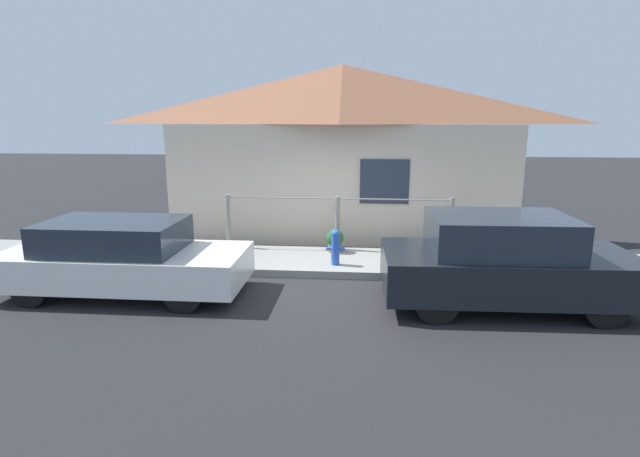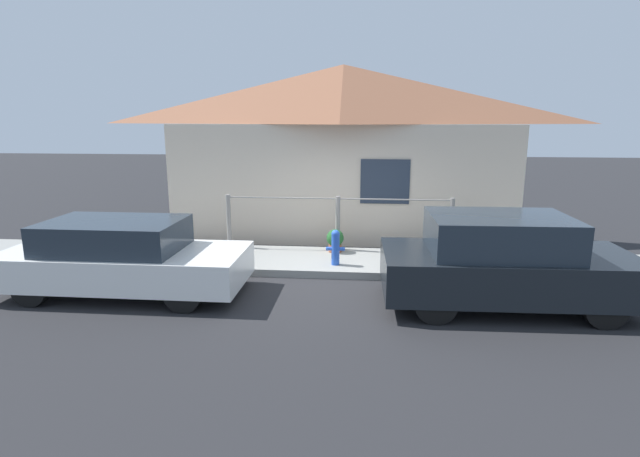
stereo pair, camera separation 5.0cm
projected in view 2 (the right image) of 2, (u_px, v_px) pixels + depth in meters
ground_plane at (332, 279)px, 9.31m from camera, size 60.00×60.00×0.00m
sidewalk at (335, 262)px, 10.16m from camera, size 24.00×1.78×0.15m
house at (343, 103)px, 11.88m from camera, size 8.50×2.23×4.17m
fence at (338, 220)px, 10.72m from camera, size 4.90×0.10×1.16m
car_left at (123, 257)px, 8.44m from camera, size 4.07×1.67×1.27m
car_right at (504, 262)px, 7.84m from camera, size 3.91×1.85×1.47m
fire_hydrant at (335, 247)px, 9.64m from camera, size 0.37×0.16×0.69m
potted_plant_near_hydrant at (335, 240)px, 10.58m from camera, size 0.37×0.37×0.49m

